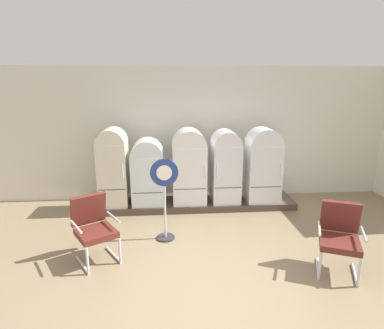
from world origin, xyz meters
name	(u,v)px	position (x,y,z in m)	size (l,w,h in m)	color
ground	(208,293)	(0.00, 0.00, -0.03)	(12.00, 10.00, 0.05)	#847255
back_wall	(188,133)	(0.00, 3.66, 1.50)	(11.76, 0.12, 2.98)	silver
display_plinth	(190,202)	(0.00, 3.02, 0.07)	(4.49, 0.95, 0.14)	#4A3D32
refrigerator_0	(113,165)	(-1.60, 2.92, 0.99)	(0.58, 0.70, 1.60)	silver
refrigerator_1	(148,170)	(-0.90, 2.92, 0.86)	(0.66, 0.68, 1.37)	white
refrigerator_2	(189,164)	(-0.03, 2.94, 0.97)	(0.70, 0.72, 1.57)	white
refrigerator_3	(226,164)	(0.74, 2.93, 0.96)	(0.58, 0.70, 1.54)	white
refrigerator_4	(263,163)	(1.55, 2.90, 0.97)	(0.70, 0.65, 1.58)	white
armchair_left	(93,225)	(-1.63, 0.96, 0.56)	(0.79, 0.83, 1.00)	silver
armchair_right	(340,234)	(1.93, 0.37, 0.56)	(0.76, 0.81, 1.00)	silver
sign_stand	(165,200)	(-0.55, 1.52, 0.71)	(0.47, 0.32, 1.44)	#2D2D30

